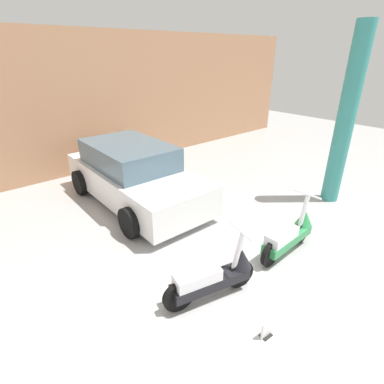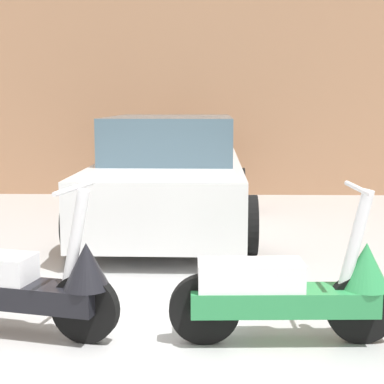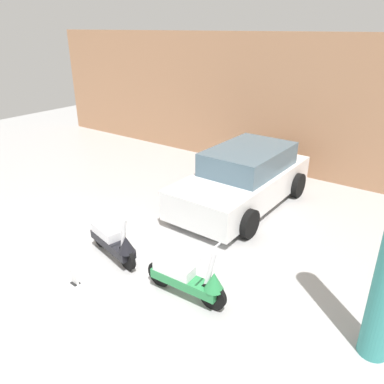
{
  "view_description": "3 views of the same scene",
  "coord_description": "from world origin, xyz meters",
  "px_view_note": "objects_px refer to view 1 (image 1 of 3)",
  "views": [
    {
      "loc": [
        -3.01,
        -2.0,
        3.5
      ],
      "look_at": [
        0.88,
        2.54,
        0.69
      ],
      "focal_mm": 28.0,
      "sensor_mm": 36.0,
      "label": 1
    },
    {
      "loc": [
        0.88,
        -3.49,
        1.66
      ],
      "look_at": [
        0.75,
        2.52,
        0.74
      ],
      "focal_mm": 55.0,
      "sensor_mm": 36.0,
      "label": 2
    },
    {
      "loc": [
        4.56,
        -3.7,
        4.27
      ],
      "look_at": [
        0.24,
        2.24,
        1.0
      ],
      "focal_mm": 35.0,
      "sensor_mm": 36.0,
      "label": 3
    }
  ],
  "objects_px": {
    "scooter_front_left": "(215,276)",
    "scooter_front_right": "(290,234)",
    "car_rear_left": "(134,175)",
    "placard_near_left_scooter": "(267,330)",
    "support_column_side": "(346,119)"
  },
  "relations": [
    {
      "from": "scooter_front_left",
      "to": "scooter_front_right",
      "type": "distance_m",
      "value": 1.9
    },
    {
      "from": "scooter_front_right",
      "to": "car_rear_left",
      "type": "relative_size",
      "value": 0.36
    },
    {
      "from": "scooter_front_right",
      "to": "placard_near_left_scooter",
      "type": "relative_size",
      "value": 6.08
    },
    {
      "from": "scooter_front_left",
      "to": "scooter_front_right",
      "type": "height_order",
      "value": "scooter_front_right"
    },
    {
      "from": "car_rear_left",
      "to": "placard_near_left_scooter",
      "type": "height_order",
      "value": "car_rear_left"
    },
    {
      "from": "scooter_front_left",
      "to": "scooter_front_right",
      "type": "relative_size",
      "value": 0.98
    },
    {
      "from": "car_rear_left",
      "to": "placard_near_left_scooter",
      "type": "xyz_separation_m",
      "value": [
        -0.82,
        -4.73,
        -0.59
      ]
    },
    {
      "from": "scooter_front_left",
      "to": "placard_near_left_scooter",
      "type": "height_order",
      "value": "scooter_front_left"
    },
    {
      "from": "scooter_front_left",
      "to": "placard_near_left_scooter",
      "type": "distance_m",
      "value": 1.03
    },
    {
      "from": "car_rear_left",
      "to": "scooter_front_left",
      "type": "bearing_deg",
      "value": -11.65
    },
    {
      "from": "scooter_front_right",
      "to": "placard_near_left_scooter",
      "type": "bearing_deg",
      "value": -156.49
    },
    {
      "from": "scooter_front_left",
      "to": "scooter_front_right",
      "type": "xyz_separation_m",
      "value": [
        1.9,
        -0.09,
        0.0
      ]
    },
    {
      "from": "scooter_front_right",
      "to": "support_column_side",
      "type": "xyz_separation_m",
      "value": [
        2.82,
        0.6,
        1.67
      ]
    },
    {
      "from": "scooter_front_right",
      "to": "placard_near_left_scooter",
      "type": "distance_m",
      "value": 2.11
    },
    {
      "from": "scooter_front_right",
      "to": "car_rear_left",
      "type": "height_order",
      "value": "car_rear_left"
    }
  ]
}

